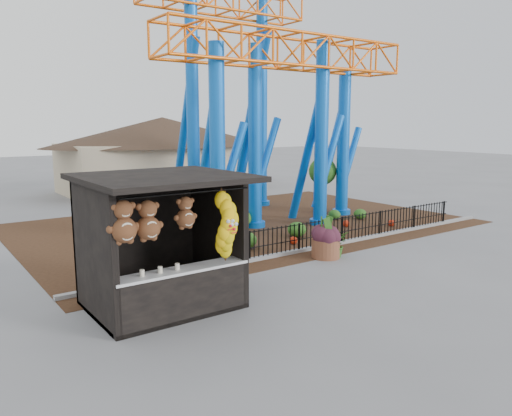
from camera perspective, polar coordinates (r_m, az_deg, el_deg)
ground at (r=12.77m, az=4.17°, el=-9.79°), size 120.00×120.00×0.00m
mulch_bed at (r=21.27m, az=-1.37°, el=-1.81°), size 18.00×12.00×0.02m
curb at (r=17.46m, az=7.96°, el=-4.29°), size 18.00×0.18×0.12m
prize_booth at (r=11.47m, az=-10.35°, el=-4.12°), size 3.50×3.40×3.12m
picket_fence at (r=17.98m, az=10.07°, el=-2.50°), size 12.20×0.06×1.00m
roller_coaster at (r=21.78m, az=0.73°, el=15.48°), size 11.00×6.37×10.82m
terracotta_planter at (r=16.11m, az=7.97°, el=-4.59°), size 1.19×1.19×0.61m
planter_foliage at (r=15.97m, az=8.02°, el=-2.43°), size 0.70×0.70×0.64m
potted_plant at (r=16.20m, az=9.09°, el=-4.15°), size 0.87×0.80×0.82m
landscaping at (r=19.66m, az=2.03°, el=-1.82°), size 8.08×4.08×0.77m
pavilion at (r=32.31m, az=-10.59°, el=7.45°), size 15.00×15.00×4.80m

